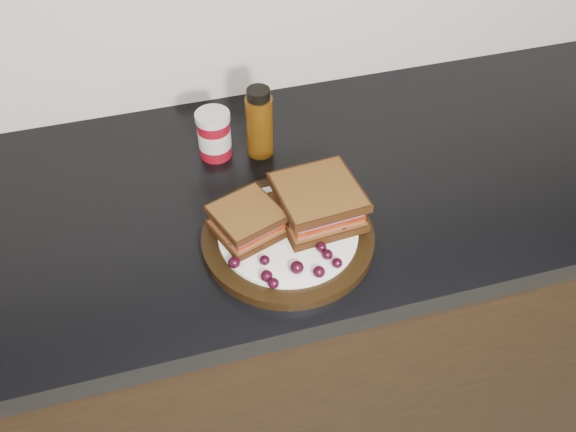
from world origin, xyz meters
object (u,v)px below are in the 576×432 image
(sandwich_left, at_px, (247,221))
(oil_bottle, at_px, (259,122))
(condiment_jar, at_px, (214,135))
(plate, at_px, (288,238))

(sandwich_left, xyz_separation_m, oil_bottle, (0.08, 0.22, 0.02))
(condiment_jar, bearing_deg, sandwich_left, -88.31)
(condiment_jar, bearing_deg, plate, -74.71)
(condiment_jar, height_order, oil_bottle, oil_bottle)
(oil_bottle, bearing_deg, condiment_jar, 169.17)
(plate, distance_m, condiment_jar, 0.26)
(plate, xyz_separation_m, condiment_jar, (-0.07, 0.25, 0.04))
(plate, height_order, condiment_jar, condiment_jar)
(plate, bearing_deg, sandwich_left, 162.27)
(sandwich_left, relative_size, oil_bottle, 0.71)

